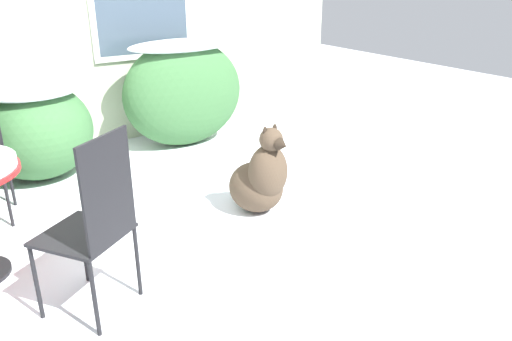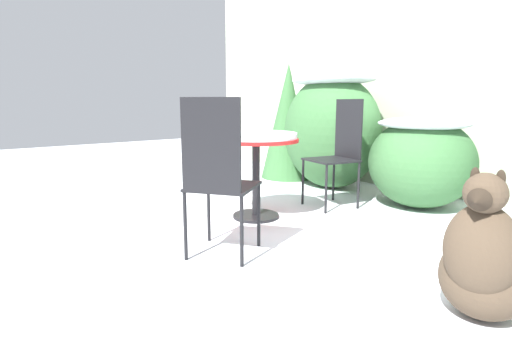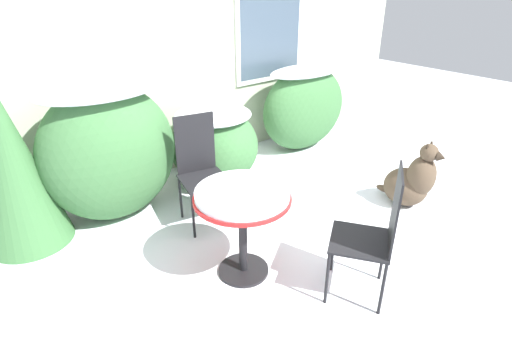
{
  "view_description": "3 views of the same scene",
  "coord_description": "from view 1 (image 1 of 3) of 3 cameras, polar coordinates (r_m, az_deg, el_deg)",
  "views": [
    {
      "loc": [
        -0.56,
        -3.1,
        1.79
      ],
      "look_at": [
        1.43,
        -0.12,
        0.33
      ],
      "focal_mm": 35.0,
      "sensor_mm": 36.0,
      "label": 1
    },
    {
      "loc": [
        2.13,
        -2.08,
        1.01
      ],
      "look_at": [
        -0.55,
        0.08,
        0.42
      ],
      "focal_mm": 28.0,
      "sensor_mm": 36.0,
      "label": 2
    },
    {
      "loc": [
        -2.09,
        -1.98,
        2.19
      ],
      "look_at": [
        0.0,
        0.6,
        0.55
      ],
      "focal_mm": 28.0,
      "sensor_mm": 36.0,
      "label": 3
    }
  ],
  "objects": [
    {
      "name": "ground_plane",
      "position": [
        3.62,
        -20.52,
        -9.08
      ],
      "size": [
        16.0,
        16.0,
        0.0
      ],
      "primitive_type": "plane",
      "color": "white"
    },
    {
      "name": "shrub_middle",
      "position": [
        4.89,
        -23.91,
        4.54
      ],
      "size": [
        0.99,
        0.98,
        0.87
      ],
      "color": "#386638",
      "rests_on": "ground_plane"
    },
    {
      "name": "shrub_right",
      "position": [
        5.39,
        -8.26,
        9.08
      ],
      "size": [
        1.33,
        0.69,
        1.12
      ],
      "color": "#386638",
      "rests_on": "ground_plane"
    },
    {
      "name": "patio_chair_far_side",
      "position": [
        2.76,
        -17.98,
        -5.53
      ],
      "size": [
        0.58,
        0.58,
        1.04
      ],
      "rotation": [
        0.0,
        0.0,
        3.75
      ],
      "color": "black",
      "rests_on": "ground_plane"
    },
    {
      "name": "dog",
      "position": [
        3.86,
        0.51,
        -1.08
      ],
      "size": [
        0.47,
        0.65,
        0.74
      ],
      "rotation": [
        0.0,
        0.0,
        0.14
      ],
      "color": "#4C3D2D",
      "rests_on": "ground_plane"
    }
  ]
}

